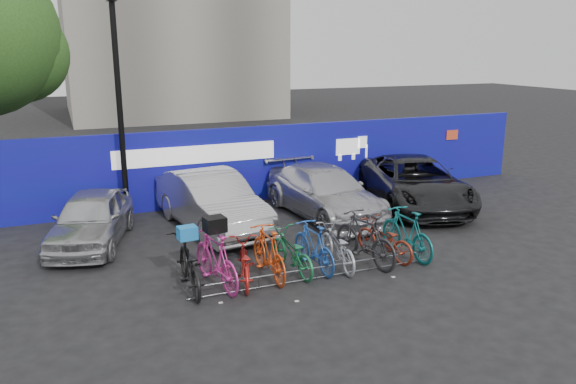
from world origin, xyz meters
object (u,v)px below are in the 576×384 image
bike_4 (292,252)px  bike_2 (244,263)px  lamppost (119,105)px  car_0 (91,218)px  bike_3 (269,253)px  car_1 (212,202)px  bike_9 (407,233)px  car_3 (415,182)px  bike_0 (189,264)px  car_2 (325,192)px  bike_8 (384,240)px  bike_7 (365,238)px  bike_6 (337,247)px  bike_rack (317,273)px  bike_1 (216,259)px  bike_5 (314,246)px

bike_4 → bike_2: bearing=1.7°
lamppost → car_0: lamppost is taller
lamppost → bike_3: bearing=-67.1°
car_1 → bike_4: size_ratio=2.60×
bike_9 → car_0: bearing=-31.7°
car_0 → car_3: size_ratio=0.73×
bike_2 → bike_9: bearing=-165.3°
bike_9 → car_1: bearing=-48.4°
bike_0 → bike_2: size_ratio=1.19×
car_2 → car_3: bearing=-7.5°
lamppost → bike_8: bearing=-46.3°
lamppost → bike_3: (2.31, -5.48, -2.71)m
car_3 → bike_4: car_3 is taller
car_3 → bike_7: car_3 is taller
lamppost → bike_4: bearing=-62.0°
bike_2 → bike_3: bike_3 is taller
bike_0 → bike_6: bike_0 is taller
car_2 → bike_9: bearing=-90.0°
bike_2 → car_3: bearing=-137.3°
bike_6 → bike_7: bike_7 is taller
bike_8 → bike_rack: bearing=0.8°
bike_8 → bike_9: 0.58m
bike_0 → bike_2: bike_0 is taller
car_1 → bike_1: 3.84m
bike_5 → bike_7: size_ratio=0.88×
bike_0 → bike_9: 5.17m
car_3 → bike_0: car_3 is taller
car_0 → bike_0: 3.97m
car_0 → bike_4: bearing=-25.1°
bike_3 → bike_5: bearing=-178.4°
bike_1 → bike_6: bike_1 is taller
bike_rack → bike_2: size_ratio=3.23×
bike_7 → bike_8: bike_7 is taller
bike_3 → bike_8: 2.89m
car_3 → bike_9: 4.52m
car_2 → bike_0: 6.04m
bike_6 → bike_4: bearing=-2.0°
bike_7 → bike_0: bearing=-13.4°
car_1 → bike_7: 4.59m
bike_2 → bike_3: bearing=-156.9°
bike_0 → bike_6: bearing=-179.3°
bike_rack → car_1: size_ratio=1.19×
bike_3 → bike_9: bearing=178.2°
bike_2 → bike_3: 0.60m
car_3 → bike_6: 5.78m
car_3 → bike_3: bearing=-134.5°
car_3 → bike_8: (-3.27, -3.52, -0.29)m
car_0 → car_2: (6.48, 0.02, 0.04)m
bike_rack → car_0: car_0 is taller
bike_2 → bike_4: bearing=-157.7°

